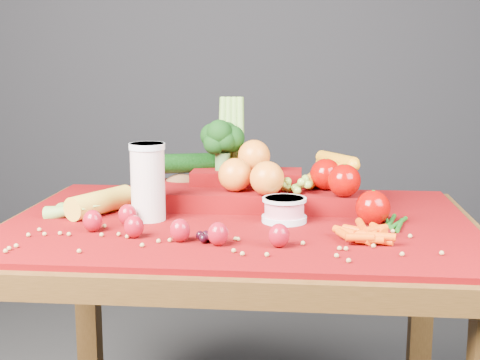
# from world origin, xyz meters

# --- Properties ---
(table) EXTENTS (1.10, 0.80, 0.75)m
(table) POSITION_xyz_m (0.00, 0.00, 0.66)
(table) COLOR #33200B
(table) RESTS_ON ground
(red_cloth) EXTENTS (1.05, 0.75, 0.01)m
(red_cloth) POSITION_xyz_m (0.00, 0.00, 0.76)
(red_cloth) COLOR #650503
(red_cloth) RESTS_ON table
(milk_glass) EXTENTS (0.08, 0.08, 0.18)m
(milk_glass) POSITION_xyz_m (-0.21, -0.02, 0.86)
(milk_glass) COLOR beige
(milk_glass) RESTS_ON red_cloth
(yogurt_bowl) EXTENTS (0.10, 0.10, 0.06)m
(yogurt_bowl) POSITION_xyz_m (0.10, -0.01, 0.79)
(yogurt_bowl) COLOR silver
(yogurt_bowl) RESTS_ON red_cloth
(strawberry_scatter) EXTENTS (0.44, 0.18, 0.05)m
(strawberry_scatter) POSITION_xyz_m (-0.13, -0.17, 0.79)
(strawberry_scatter) COLOR maroon
(strawberry_scatter) RESTS_ON red_cloth
(dark_grape_cluster) EXTENTS (0.06, 0.05, 0.03)m
(dark_grape_cluster) POSITION_xyz_m (-0.04, -0.19, 0.78)
(dark_grape_cluster) COLOR black
(dark_grape_cluster) RESTS_ON red_cloth
(soybean_scatter) EXTENTS (0.84, 0.24, 0.01)m
(soybean_scatter) POSITION_xyz_m (0.00, -0.20, 0.77)
(soybean_scatter) COLOR #AF8C4B
(soybean_scatter) RESTS_ON red_cloth
(corn_ear) EXTENTS (0.24, 0.26, 0.06)m
(corn_ear) POSITION_xyz_m (-0.37, -0.01, 0.78)
(corn_ear) COLOR gold
(corn_ear) RESTS_ON red_cloth
(potato) EXTENTS (0.09, 0.07, 0.06)m
(potato) POSITION_xyz_m (-0.18, 0.23, 0.79)
(potato) COLOR brown
(potato) RESTS_ON red_cloth
(baby_carrot_pile) EXTENTS (0.18, 0.17, 0.03)m
(baby_carrot_pile) POSITION_xyz_m (0.25, -0.15, 0.78)
(baby_carrot_pile) COLOR #D84607
(baby_carrot_pile) RESTS_ON red_cloth
(green_bean_pile) EXTENTS (0.14, 0.12, 0.01)m
(green_bean_pile) POSITION_xyz_m (0.35, -0.01, 0.77)
(green_bean_pile) COLOR #145112
(green_bean_pile) RESTS_ON red_cloth
(produce_mound) EXTENTS (0.61, 0.37, 0.27)m
(produce_mound) POSITION_xyz_m (0.04, 0.15, 0.82)
(produce_mound) COLOR #650503
(produce_mound) RESTS_ON red_cloth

